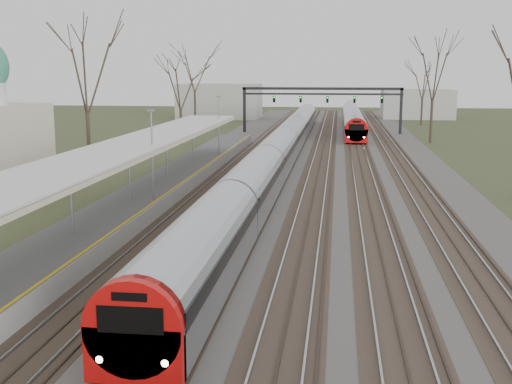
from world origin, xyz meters
TOP-DOWN VIEW (x-y plane):
  - track_bed at (0.26, 55.00)m, footprint 24.00×160.00m
  - platform at (-9.05, 37.50)m, footprint 3.50×69.00m
  - canopy at (-9.05, 32.99)m, footprint 4.10×50.00m
  - signal_gantry at (0.29, 84.99)m, footprint 21.00×0.59m
  - tree_west_far at (-17.00, 48.00)m, footprint 5.50×5.50m
  - train_near at (-2.50, 59.11)m, footprint 2.62×90.21m
  - train_far at (4.50, 93.81)m, footprint 2.62×45.21m

SIDE VIEW (x-z plane):
  - track_bed at x=0.26m, z-range -0.05..0.17m
  - platform at x=-9.05m, z-range 0.00..1.00m
  - train_near at x=-2.50m, z-range -0.05..3.00m
  - train_far at x=4.50m, z-range -0.05..3.00m
  - canopy at x=-9.05m, z-range 2.37..5.48m
  - signal_gantry at x=0.29m, z-range 1.87..7.95m
  - tree_west_far at x=-17.00m, z-range 2.35..13.68m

